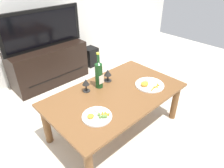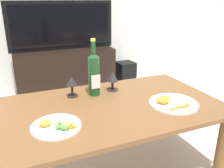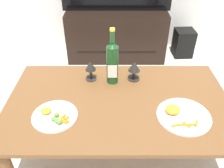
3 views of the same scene
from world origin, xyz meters
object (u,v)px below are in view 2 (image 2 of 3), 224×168
goblet_left (72,83)px  dinner_plate_right (172,103)px  dinner_plate_left (56,126)px  dining_table (111,115)px  tv_stand (65,73)px  goblet_right (112,78)px  wine_bottle (94,73)px  floor_speaker (126,74)px  tv_screen (62,26)px

goblet_left → dinner_plate_right: (0.53, -0.36, -0.08)m
dinner_plate_left → dinner_plate_right: 0.70m
dining_table → dinner_plate_right: dinner_plate_right is taller
tv_stand → goblet_right: goblet_right is taller
wine_bottle → dinner_plate_left: bearing=-132.8°
tv_stand → dinner_plate_right: bearing=-77.3°
tv_stand → goblet_right: size_ratio=7.92×
tv_stand → dining_table: bearing=-90.3°
tv_stand → floor_speaker: bearing=1.3°
tv_stand → dinner_plate_right: 1.57m
tv_screen → floor_speaker: 1.01m
tv_screen → wine_bottle: 1.19m
dinner_plate_left → goblet_right: bearing=38.8°
floor_speaker → goblet_right: (-0.68, -1.17, 0.40)m
dining_table → tv_screen: bearing=89.7°
tv_screen → goblet_left: tv_screen is taller
tv_stand → floor_speaker: (0.78, 0.02, -0.12)m
dining_table → tv_screen: 1.44m
wine_bottle → tv_screen: bearing=87.8°
goblet_left → goblet_right: 0.29m
goblet_left → dinner_plate_left: goblet_left is taller
dining_table → floor_speaker: (0.78, 1.40, -0.24)m
tv_stand → tv_screen: bearing=-90.0°
floor_speaker → wine_bottle: 1.52m
goblet_left → goblet_right: goblet_left is taller
tv_screen → wine_bottle: bearing=-92.2°
dining_table → goblet_left: goblet_left is taller
floor_speaker → goblet_right: goblet_right is taller
dining_table → tv_stand: tv_stand is taller
tv_screen → tv_stand: bearing=90.0°
wine_bottle → goblet_right: bearing=10.9°
goblet_left → tv_stand: bearing=80.7°
wine_bottle → floor_speaker: bearing=55.6°
tv_stand → goblet_right: (0.10, -1.15, 0.28)m
goblet_right → dinner_plate_left: (-0.46, -0.37, -0.08)m
floor_speaker → dinner_plate_right: bearing=-108.8°
dinner_plate_right → dining_table: bearing=158.4°
goblet_left → goblet_right: (0.29, 0.00, -0.00)m
tv_screen → wine_bottle: (-0.05, -1.18, -0.18)m
dining_table → dinner_plate_left: size_ratio=5.33×
dinner_plate_right → floor_speaker: bearing=74.2°
dining_table → dinner_plate_right: 0.38m
tv_screen → dining_table: bearing=-90.3°
dining_table → goblet_right: goblet_right is taller
goblet_right → dinner_plate_right: size_ratio=0.45×
tv_stand → tv_screen: (0.00, -0.00, 0.53)m
floor_speaker → dinner_plate_right: 1.63m
dining_table → dinner_plate_left: dinner_plate_left is taller
dinner_plate_right → goblet_left: bearing=145.5°
tv_stand → dinner_plate_left: size_ratio=4.24×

